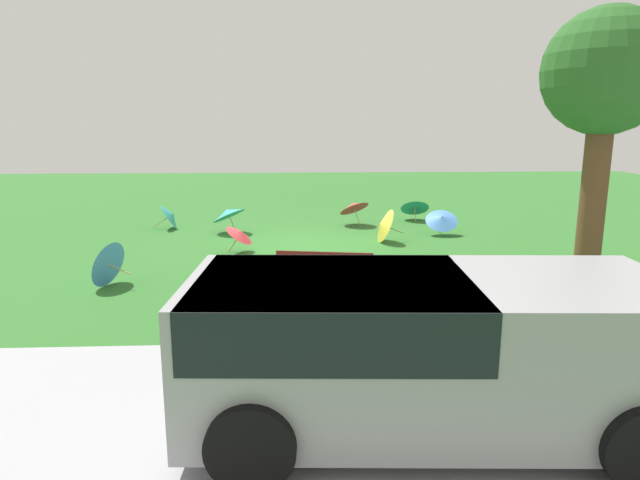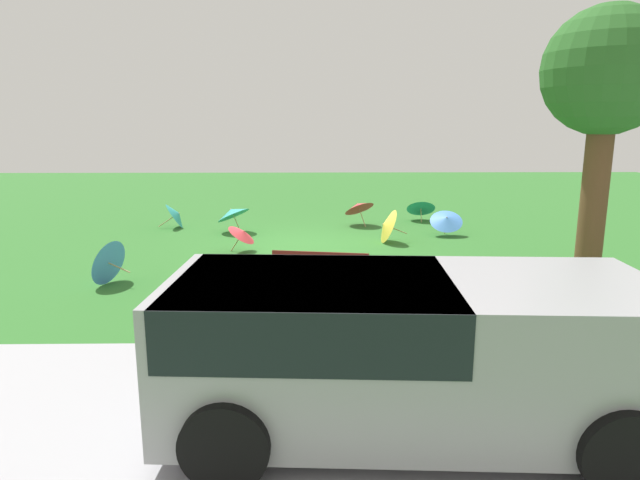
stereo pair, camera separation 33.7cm
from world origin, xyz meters
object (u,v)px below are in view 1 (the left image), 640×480
Objects in this scene: parasol_yellow_0 at (383,225)px; parasol_teal_2 at (171,215)px; shade_tree at (605,80)px; parasol_orange_1 at (444,279)px; van_dark at (411,341)px; park_bench at (325,276)px; parasol_teal_1 at (415,206)px; parasol_red_0 at (240,234)px; parasol_red_1 at (353,206)px; parasol_blue_0 at (442,219)px; parasol_teal_0 at (228,213)px; parasol_blue_1 at (105,263)px.

parasol_teal_2 is at bearing -20.06° from parasol_yellow_0.
parasol_orange_1 is (2.72, 0.74, -3.12)m from shade_tree.
shade_tree is 4.21m from parasol_orange_1.
parasol_yellow_0 is (-1.10, -8.61, -0.47)m from van_dark.
park_bench is 1.80× the size of parasol_teal_1.
parasol_teal_1 is at bearing -140.53° from parasol_red_0.
parasol_red_1 is at bearing -84.99° from parasol_orange_1.
parasol_blue_0 is (-2.81, -9.40, -0.46)m from van_dark.
shade_tree reaches higher than parasol_red_0.
parasol_teal_0 is (2.31, -6.06, 0.10)m from park_bench.
van_dark is 2.83× the size of park_bench.
parasol_yellow_0 reaches higher than parasol_teal_0.
parasol_teal_1 is at bearing -137.02° from parasol_blue_1.
parasol_blue_1 reaches higher than parasol_teal_1.
shade_tree is (-4.60, -0.28, 3.18)m from park_bench.
parasol_teal_0 is (-1.67, -4.93, 0.12)m from parasol_blue_1.
parasol_teal_1 is at bearing -159.17° from parasol_red_1.
parasol_teal_0 reaches higher than parasol_teal_2.
parasol_blue_1 is (8.59, -0.85, -3.21)m from shade_tree.
parasol_teal_1 is at bearing -162.23° from parasol_teal_0.
parasol_teal_0 is at bearing -76.51° from parasol_red_0.
parasol_red_1 is (2.20, -1.59, 0.11)m from parasol_blue_0.
van_dark is 4.89× the size of parasol_blue_0.
parasol_blue_1 is (3.99, -1.13, -0.03)m from park_bench.
parasol_teal_2 is at bearing -37.08° from shade_tree.
parasol_teal_0 is at bearing 17.77° from parasol_teal_1.
parasol_blue_1 is 1.05× the size of parasol_teal_2.
parasol_blue_1 reaches higher than parasol_red_1.
shade_tree is 4.35× the size of parasol_orange_1.
park_bench is at bearing 120.55° from parasol_teal_2.
parasol_blue_0 is 7.54m from parasol_teal_2.
parasol_red_0 is 6.43m from parasol_teal_1.
parasol_teal_0 is 4.25m from parasol_yellow_0.
parasol_blue_1 is at bearing 48.77° from parasol_red_1.
van_dark is 4.91× the size of parasol_blue_1.
parasol_red_1 is at bearing -99.83° from park_bench.
parasol_blue_1 reaches higher than parasol_blue_0.
park_bench is at bearing 67.75° from parasol_teal_1.
parasol_yellow_0 is 1.00× the size of parasol_teal_1.
shade_tree is at bearing 100.51° from parasol_teal_1.
parasol_blue_0 is 8.60m from parasol_blue_1.
park_bench is at bearing 69.96° from parasol_yellow_0.
parasol_yellow_0 is (-0.49, 2.38, -0.12)m from parasol_red_1.
parasol_red_1 reaches higher than parasol_red_0.
parasol_red_0 is (-2.23, -2.62, 0.01)m from parasol_blue_1.
parasol_yellow_0 is 3.47m from parasol_teal_1.
park_bench is 4.14m from parasol_blue_1.
parasol_teal_1 is (-7.19, -6.70, -0.00)m from parasol_blue_1.
parasol_red_1 is (3.38, -6.80, -3.08)m from shade_tree.
parasol_blue_1 is at bearing 49.56° from parasol_red_0.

